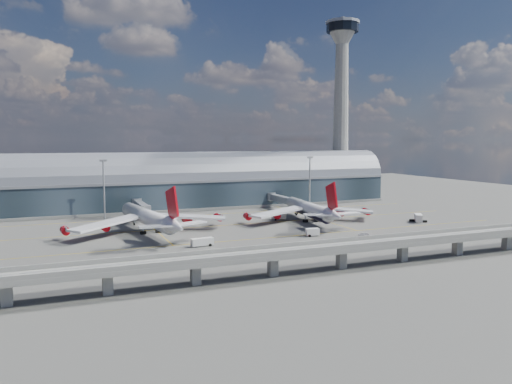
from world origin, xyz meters
name	(u,v)px	position (x,y,z in m)	size (l,w,h in m)	color
ground	(261,233)	(0.00, 0.00, 0.00)	(500.00, 500.00, 0.00)	#474744
taxi_lines	(240,223)	(0.00, 22.11, 0.01)	(200.00, 80.12, 0.01)	gold
terminal	(202,184)	(0.00, 77.99, 11.34)	(200.00, 30.00, 28.00)	#202C35
control_tower	(341,109)	(85.00, 83.00, 51.64)	(19.00, 19.00, 103.00)	gray
guideway	(342,249)	(0.00, -55.00, 5.29)	(220.00, 8.50, 7.20)	gray
floodlight_mast_left	(104,188)	(-50.00, 55.00, 13.63)	(3.00, 0.70, 25.70)	gray
floodlight_mast_right	(310,180)	(50.00, 55.00, 13.63)	(3.00, 0.70, 25.70)	gray
airliner_left	(149,218)	(-38.05, 15.22, 5.58)	(60.92, 64.10, 19.54)	white
airliner_right	(310,210)	(29.12, 16.05, 4.86)	(56.44, 59.02, 18.73)	white
jet_bridge_left	(141,206)	(-34.84, 53.12, 5.18)	(4.40, 28.00, 7.25)	gray
jet_bridge_right	(282,199)	(32.81, 51.18, 5.18)	(4.40, 32.00, 7.25)	gray
service_truck_1	(312,232)	(14.31, -12.95, 1.40)	(5.06, 2.93, 2.78)	silver
service_truck_2	(202,242)	(-26.60, -14.43, 1.37)	(7.46, 2.81, 2.64)	silver
service_truck_3	(418,218)	(69.67, -2.99, 1.70)	(5.93, 7.20, 3.32)	silver
service_truck_4	(320,217)	(33.86, 15.56, 1.65)	(3.90, 6.12, 3.28)	silver
service_truck_5	(279,216)	(18.77, 24.98, 1.61)	(6.92, 5.30, 3.15)	silver
cargo_train_0	(181,264)	(-39.28, -37.76, 0.92)	(8.04, 4.08, 1.77)	gray
cargo_train_1	(391,242)	(31.50, -34.68, 0.83)	(7.30, 3.04, 1.60)	gray
cargo_train_2	(364,236)	(28.04, -24.43, 0.94)	(5.50, 3.88, 1.80)	gray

